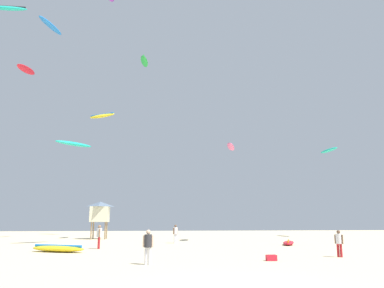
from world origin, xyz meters
TOP-DOWN VIEW (x-y plane):
  - ground_plane at (0.00, 0.00)m, footprint 120.00×120.00m
  - person_foreground at (-3.04, 6.69)m, footprint 0.55×0.39m
  - person_midground at (-6.92, 17.36)m, footprint 0.40×0.58m
  - person_left at (8.36, 9.41)m, footprint 0.39×0.41m
  - person_right at (-0.71, 23.49)m, footprint 0.47×0.39m
  - kite_grounded_near at (9.02, 20.23)m, footprint 2.04×3.43m
  - kite_grounded_mid at (-9.32, 14.69)m, footprint 4.28×2.85m
  - lifeguard_tower at (-8.84, 31.55)m, footprint 2.30×2.30m
  - cooler_box at (3.67, 7.86)m, footprint 0.56×0.36m
  - kite_aloft_0 at (5.03, 25.01)m, footprint 1.40×3.27m
  - kite_aloft_1 at (-10.29, 22.51)m, footprint 3.49×3.34m
  - kite_aloft_2 at (-10.30, 40.15)m, footprint 4.29×3.34m
  - kite_aloft_3 at (-14.80, 28.10)m, footprint 2.46×4.64m
  - kite_aloft_4 at (-20.99, 39.53)m, footprint 2.19×3.94m
  - kite_aloft_6 at (-16.91, 20.70)m, footprint 4.06×1.26m
  - kite_aloft_7 at (19.38, 32.94)m, footprint 1.28×3.91m
  - kite_aloft_8 at (-4.15, 27.87)m, footprint 1.03×3.12m

SIDE VIEW (x-z plane):
  - ground_plane at x=0.00m, z-range 0.00..0.00m
  - cooler_box at x=3.67m, z-range 0.00..0.32m
  - kite_grounded_near at x=9.02m, z-range -0.02..0.40m
  - kite_grounded_mid at x=-9.32m, z-range -0.02..0.50m
  - person_left at x=8.36m, z-range 0.13..1.71m
  - person_right at x=-0.71m, z-range 0.14..1.84m
  - person_foreground at x=-3.04m, z-range 0.14..1.86m
  - person_midground at x=-6.92m, z-range 0.15..1.94m
  - lifeguard_tower at x=-8.84m, z-range 0.98..5.13m
  - kite_aloft_1 at x=-10.29m, z-range 8.79..9.38m
  - kite_aloft_0 at x=5.03m, z-range 9.16..9.96m
  - kite_aloft_7 at x=19.38m, z-range 10.55..11.12m
  - kite_aloft_2 at x=-10.30m, z-range 16.04..17.08m
  - kite_aloft_8 at x=-4.15m, z-range 19.45..20.10m
  - kite_aloft_6 at x=-16.91m, z-range 21.03..21.90m
  - kite_aloft_4 at x=-20.99m, z-range 22.37..23.25m
  - kite_aloft_3 at x=-14.80m, z-range 23.27..24.18m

